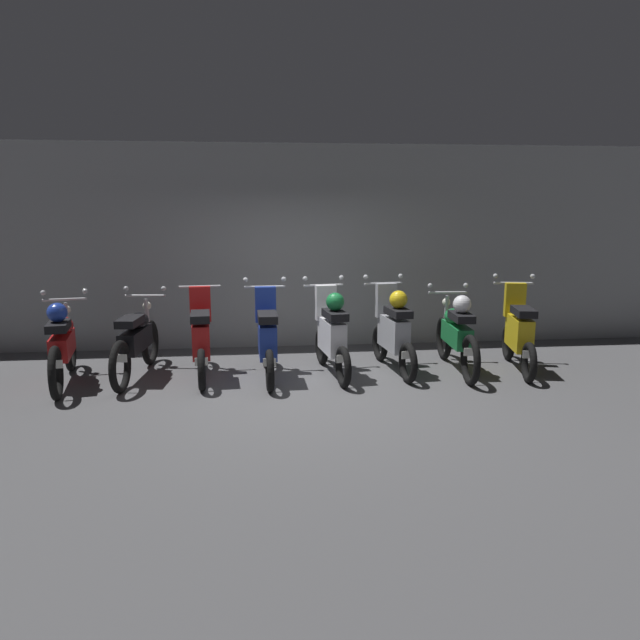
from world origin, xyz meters
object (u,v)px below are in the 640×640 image
Objects in this scene: motorbike_slot_5 at (393,330)px; motorbike_slot_6 at (456,333)px; motorbike_slot_1 at (136,341)px; motorbike_slot_3 at (267,339)px; motorbike_slot_0 at (62,344)px; motorbike_slot_2 at (201,338)px; motorbike_slot_4 at (331,333)px; motorbike_slot_7 at (518,332)px.

motorbike_slot_6 is (0.86, -0.10, -0.04)m from motorbike_slot_5.
motorbike_slot_5 is at bearing -0.91° from motorbike_slot_1.
motorbike_slot_5 is at bearing 5.22° from motorbike_slot_3.
motorbike_slot_6 is at bearing -2.04° from motorbike_slot_1.
motorbike_slot_1 is at bearing 179.09° from motorbike_slot_5.
motorbike_slot_5 reaches higher than motorbike_slot_1.
motorbike_slot_3 is (2.59, 0.02, -0.00)m from motorbike_slot_0.
motorbike_slot_0 is at bearing -175.45° from motorbike_slot_2.
motorbike_slot_3 is 0.86× the size of motorbike_slot_6.
motorbike_slot_4 reaches higher than motorbike_slot_1.
motorbike_slot_0 is at bearing -178.77° from motorbike_slot_4.
motorbike_slot_4 reaches higher than motorbike_slot_0.
motorbike_slot_3 is at bearing -176.24° from motorbike_slot_4.
motorbike_slot_5 reaches higher than motorbike_slot_0.
motorbike_slot_7 is at bearing -4.39° from motorbike_slot_5.
motorbike_slot_0 is 2.59m from motorbike_slot_3.
motorbike_slot_0 is 1.15× the size of motorbike_slot_5.
motorbike_slot_2 is at bearing 4.55° from motorbike_slot_0.
motorbike_slot_5 is (3.44, -0.05, 0.08)m from motorbike_slot_1.
motorbike_slot_2 is 1.00× the size of motorbike_slot_4.
motorbike_slot_0 is 5.17m from motorbike_slot_6.
motorbike_slot_0 is 0.99× the size of motorbike_slot_6.
motorbike_slot_7 reaches higher than motorbike_slot_0.
motorbike_slot_3 is 1.01× the size of motorbike_slot_7.
motorbike_slot_1 is 1.16× the size of motorbike_slot_5.
motorbike_slot_2 reaches higher than motorbike_slot_6.
motorbike_slot_2 is 3.45m from motorbike_slot_6.
motorbike_slot_6 is at bearing 0.84° from motorbike_slot_0.
motorbike_slot_3 reaches higher than motorbike_slot_1.
motorbike_slot_1 is 1.73m from motorbike_slot_3.
motorbike_slot_4 is at bearing 1.23° from motorbike_slot_0.
motorbike_slot_1 is at bearing 173.83° from motorbike_slot_2.
motorbike_slot_7 is at bearing -2.23° from motorbike_slot_6.
motorbike_slot_7 is (6.04, 0.04, -0.00)m from motorbike_slot_0.
motorbike_slot_5 is 1.01× the size of motorbike_slot_7.
motorbike_slot_0 is at bearing -165.16° from motorbike_slot_1.
motorbike_slot_0 is 0.90m from motorbike_slot_1.
motorbike_slot_2 reaches higher than motorbike_slot_1.
motorbike_slot_4 is (1.72, -0.06, 0.04)m from motorbike_slot_2.
motorbike_slot_4 is 1.01× the size of motorbike_slot_7.
motorbike_slot_6 is at bearing 177.77° from motorbike_slot_7.
motorbike_slot_3 reaches higher than motorbike_slot_2.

